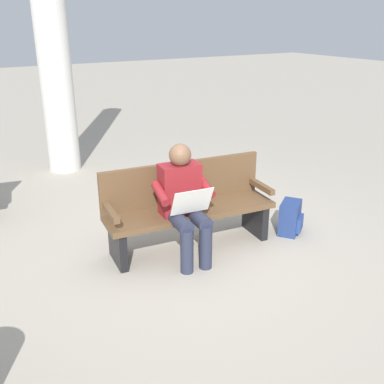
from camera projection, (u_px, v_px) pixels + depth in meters
name	position (u px, v px, depth m)	size (l,w,h in m)	color
ground_plane	(191.00, 247.00, 4.87)	(40.00, 40.00, 0.00)	#A89E8E
bench_near	(188.00, 205.00, 4.76)	(1.84, 0.68, 0.90)	brown
person_seated	(184.00, 200.00, 4.45)	(0.60, 0.60, 1.18)	maroon
backpack	(290.00, 218.00, 5.13)	(0.38, 0.36, 0.37)	navy
support_pillar	(52.00, 39.00, 6.62)	(0.49, 0.49, 4.02)	silver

